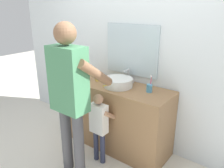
# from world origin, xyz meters

# --- Properties ---
(ground_plane) EXTENTS (14.00, 14.00, 0.00)m
(ground_plane) POSITION_xyz_m (0.00, 0.00, 0.00)
(ground_plane) COLOR silver
(back_wall) EXTENTS (4.40, 0.10, 2.70)m
(back_wall) POSITION_xyz_m (0.00, 0.62, 1.35)
(back_wall) COLOR silver
(back_wall) RESTS_ON ground
(vanity_cabinet) EXTENTS (1.38, 0.54, 0.88)m
(vanity_cabinet) POSITION_xyz_m (0.00, 0.30, 0.44)
(vanity_cabinet) COLOR olive
(vanity_cabinet) RESTS_ON ground
(sink_basin) EXTENTS (0.36, 0.36, 0.11)m
(sink_basin) POSITION_xyz_m (0.00, 0.28, 0.94)
(sink_basin) COLOR silver
(sink_basin) RESTS_ON vanity_cabinet
(faucet) EXTENTS (0.18, 0.14, 0.18)m
(faucet) POSITION_xyz_m (0.00, 0.50, 0.97)
(faucet) COLOR #B7BABF
(faucet) RESTS_ON vanity_cabinet
(toothbrush_cup) EXTENTS (0.07, 0.07, 0.21)m
(toothbrush_cup) POSITION_xyz_m (0.40, 0.35, 0.94)
(toothbrush_cup) COLOR #4C8EB2
(toothbrush_cup) RESTS_ON vanity_cabinet
(soap_bottle) EXTENTS (0.06, 0.06, 0.17)m
(soap_bottle) POSITION_xyz_m (-0.35, 0.29, 0.95)
(soap_bottle) COLOR gold
(soap_bottle) RESTS_ON vanity_cabinet
(child_toddler) EXTENTS (0.28, 0.28, 0.90)m
(child_toddler) POSITION_xyz_m (0.00, -0.10, 0.54)
(child_toddler) COLOR #2D334C
(child_toddler) RESTS_ON ground
(adult_parent) EXTENTS (0.53, 0.56, 1.72)m
(adult_parent) POSITION_xyz_m (-0.13, -0.41, 1.03)
(adult_parent) COLOR #47474C
(adult_parent) RESTS_ON ground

